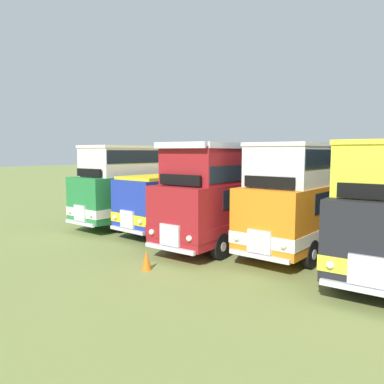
{
  "coord_description": "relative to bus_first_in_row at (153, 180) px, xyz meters",
  "views": [
    {
      "loc": [
        7.69,
        -16.19,
        4.15
      ],
      "look_at": [
        -5.59,
        0.44,
        1.89
      ],
      "focal_mm": 35.43,
      "sensor_mm": 36.0,
      "label": 1
    }
  ],
  "objects": [
    {
      "name": "ground_plane",
      "position": [
        8.29,
        -0.05,
        -2.47
      ],
      "size": [
        200.0,
        200.0,
        0.0
      ],
      "primitive_type": "plane",
      "color": "olive"
    },
    {
      "name": "bus_first_in_row",
      "position": [
        0.0,
        0.0,
        0.0
      ],
      "size": [
        2.7,
        10.16,
        4.49
      ],
      "color": "#237538",
      "rests_on": "ground"
    },
    {
      "name": "bus_second_in_row",
      "position": [
        3.32,
        0.03,
        -0.72
      ],
      "size": [
        2.99,
        9.81,
        2.99
      ],
      "color": "#1E339E",
      "rests_on": "ground"
    },
    {
      "name": "bus_third_in_row",
      "position": [
        6.62,
        -0.2,
        -0.1
      ],
      "size": [
        2.9,
        11.66,
        4.52
      ],
      "color": "maroon",
      "rests_on": "ground"
    },
    {
      "name": "bus_fourth_in_row",
      "position": [
        9.94,
        0.37,
        0.0
      ],
      "size": [
        2.71,
        10.49,
        4.49
      ],
      "color": "orange",
      "rests_on": "ground"
    },
    {
      "name": "cone_near_end",
      "position": [
        6.6,
        -7.08,
        -2.12
      ],
      "size": [
        0.36,
        0.36,
        0.7
      ],
      "primitive_type": "cone",
      "color": "orange",
      "rests_on": "ground"
    },
    {
      "name": "rope_fence_line",
      "position": [
        8.29,
        10.35,
        -1.81
      ],
      "size": [
        22.65,
        0.08,
        1.05
      ],
      "color": "#8C704C",
      "rests_on": "ground"
    }
  ]
}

